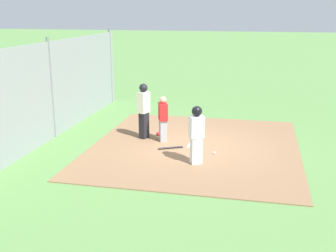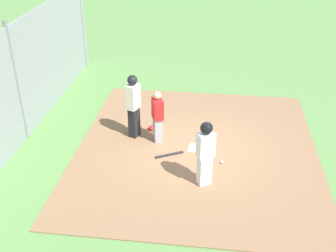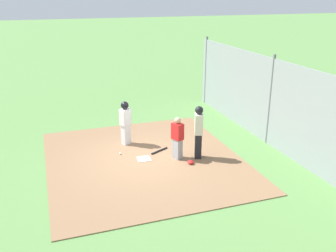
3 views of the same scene
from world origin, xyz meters
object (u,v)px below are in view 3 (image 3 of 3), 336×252
catcher (177,138)px  baseball (120,153)px  parked_car_white (272,82)px  runner (125,120)px  home_plate (144,159)px  umpire (199,131)px  catcher_mask (191,162)px  baseball_bat (159,151)px

catcher → baseball: size_ratio=20.09×
parked_car_white → runner: bearing=110.3°
home_plate → umpire: umpire is taller
runner → parked_car_white: runner is taller
home_plate → baseball: bearing=46.8°
catcher_mask → parked_car_white: (7.14, -7.81, 0.52)m
runner → parked_car_white: size_ratio=0.38×
umpire → catcher_mask: size_ratio=7.69×
catcher → runner: size_ratio=0.90×
runner → parked_car_white: (4.75, -9.45, -0.36)m
home_plate → catcher: catcher is taller
home_plate → parked_car_white: parked_car_white is taller
baseball_bat → baseball: baseball is taller
home_plate → baseball_bat: baseball_bat is taller
runner → umpire: bearing=16.5°
catcher → catcher_mask: size_ratio=6.19×
catcher_mask → runner: bearing=34.5°
home_plate → runner: (1.53, 0.26, 0.93)m
catcher → parked_car_white: size_ratio=0.34×
catcher → baseball: bearing=-50.4°
baseball_bat → catcher_mask: size_ratio=3.24×
home_plate → catcher: 1.37m
home_plate → baseball: size_ratio=5.95×
baseball → home_plate: bearing=-133.2°
umpire → baseball: (1.10, 2.49, -0.95)m
umpire → runner: (1.99, 2.07, -0.04)m
baseball_bat → catcher_mask: (-1.30, -0.68, 0.03)m
umpire → baseball_bat: umpire is taller
runner → baseball: (-0.89, 0.42, -0.91)m
umpire → baseball_bat: size_ratio=2.37×
baseball → runner: bearing=-25.4°
catcher → catcher_mask: 0.94m
home_plate → parked_car_white: bearing=-55.6°
catcher → umpire: (-0.17, -0.69, 0.22)m
catcher → baseball_bat: catcher is taller
home_plate → baseball_bat: 0.83m
baseball_bat → baseball: 1.40m
umpire → runner: 2.87m
home_plate → parked_car_white: (6.29, -9.18, 0.57)m
runner → baseball: runner is taller
umpire → baseball: size_ratio=24.93×
baseball_bat → home_plate: bearing=5.0°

